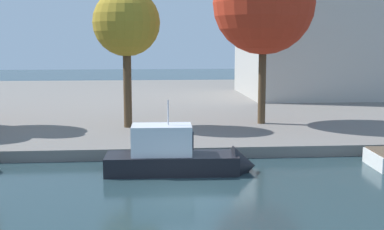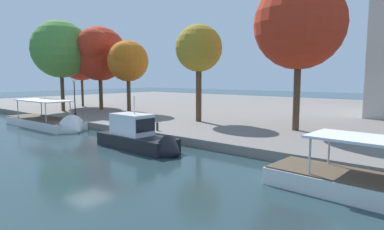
{
  "view_description": "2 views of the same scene",
  "coord_description": "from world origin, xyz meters",
  "views": [
    {
      "loc": [
        -1.5,
        -22.25,
        6.96
      ],
      "look_at": [
        1.03,
        7.92,
        2.61
      ],
      "focal_mm": 47.63,
      "sensor_mm": 36.0,
      "label": 1
    },
    {
      "loc": [
        18.15,
        -11.3,
        5.33
      ],
      "look_at": [
        1.12,
        9.14,
        2.23
      ],
      "focal_mm": 30.21,
      "sensor_mm": 36.0,
      "label": 2
    }
  ],
  "objects": [
    {
      "name": "mooring_bollard_0",
      "position": [
        -2.08,
        8.23,
        1.1
      ],
      "size": [
        0.23,
        0.23,
        0.76
      ],
      "color": "#2D2D33",
      "rests_on": "dock_promenade"
    },
    {
      "name": "motor_yacht_1",
      "position": [
        0.13,
        4.36,
        0.75
      ],
      "size": [
        8.11,
        2.52,
        4.72
      ],
      "rotation": [
        0.0,
        0.0,
        -0.03
      ],
      "color": "black",
      "rests_on": "ground_plane"
    },
    {
      "name": "dock_promenade",
      "position": [
        0.0,
        34.87,
        0.35
      ],
      "size": [
        120.0,
        55.0,
        0.69
      ],
      "primitive_type": "cube",
      "color": "slate",
      "rests_on": "ground_plane"
    },
    {
      "name": "tree_4",
      "position": [
        -3.29,
        15.56,
        8.27
      ],
      "size": [
        4.88,
        5.13,
        10.11
      ],
      "color": "#4C3823",
      "rests_on": "dock_promenade"
    },
    {
      "name": "tree_5",
      "position": [
        7.13,
        15.83,
        9.95
      ],
      "size": [
        7.71,
        7.71,
        13.01
      ],
      "color": "#4C3823",
      "rests_on": "dock_promenade"
    },
    {
      "name": "ground_plane",
      "position": [
        0.0,
        0.0,
        0.0
      ],
      "size": [
        220.0,
        220.0,
        0.0
      ],
      "primitive_type": "plane",
      "color": "#23383D"
    }
  ]
}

